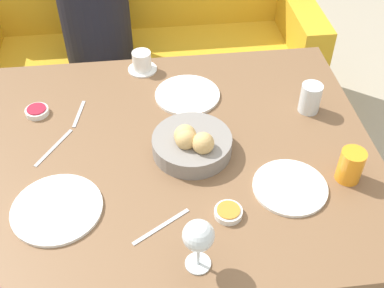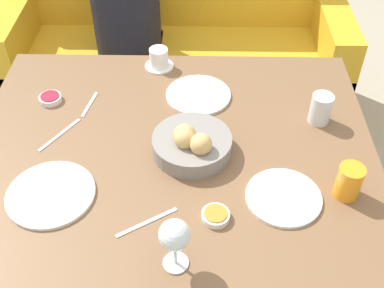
# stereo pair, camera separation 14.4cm
# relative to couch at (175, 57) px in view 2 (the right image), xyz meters

# --- Properties ---
(ground_plane) EXTENTS (10.00, 10.00, 0.00)m
(ground_plane) POSITION_rel_couch_xyz_m (0.05, -1.15, -0.33)
(ground_plane) COLOR #A89E89
(dining_table) EXTENTS (1.24, 1.02, 0.76)m
(dining_table) POSITION_rel_couch_xyz_m (0.05, -1.15, 0.33)
(dining_table) COLOR brown
(dining_table) RESTS_ON ground_plane
(couch) EXTENTS (1.72, 0.70, 0.91)m
(couch) POSITION_rel_couch_xyz_m (0.00, 0.00, 0.00)
(couch) COLOR gold
(couch) RESTS_ON ground_plane
(seated_person) EXTENTS (0.32, 0.42, 1.17)m
(seated_person) POSITION_rel_couch_xyz_m (-0.21, -0.15, 0.17)
(seated_person) COLOR #23232D
(seated_person) RESTS_ON ground_plane
(bread_basket) EXTENTS (0.24, 0.24, 0.11)m
(bread_basket) POSITION_rel_couch_xyz_m (0.11, -1.17, 0.47)
(bread_basket) COLOR gray
(bread_basket) RESTS_ON dining_table
(plate_near_left) EXTENTS (0.25, 0.25, 0.01)m
(plate_near_left) POSITION_rel_couch_xyz_m (-0.27, -1.34, 0.43)
(plate_near_left) COLOR white
(plate_near_left) RESTS_ON dining_table
(plate_near_right) EXTENTS (0.21, 0.21, 0.01)m
(plate_near_right) POSITION_rel_couch_xyz_m (0.37, -1.34, 0.43)
(plate_near_right) COLOR white
(plate_near_right) RESTS_ON dining_table
(plate_far_center) EXTENTS (0.22, 0.22, 0.01)m
(plate_far_center) POSITION_rel_couch_xyz_m (0.13, -0.89, 0.43)
(plate_far_center) COLOR white
(plate_far_center) RESTS_ON dining_table
(juice_glass) EXTENTS (0.07, 0.07, 0.10)m
(juice_glass) POSITION_rel_couch_xyz_m (0.54, -1.32, 0.48)
(juice_glass) COLOR orange
(juice_glass) RESTS_ON dining_table
(water_tumbler) EXTENTS (0.07, 0.07, 0.10)m
(water_tumbler) POSITION_rel_couch_xyz_m (0.52, -1.01, 0.48)
(water_tumbler) COLOR silver
(water_tumbler) RESTS_ON dining_table
(wine_glass) EXTENTS (0.08, 0.08, 0.16)m
(wine_glass) POSITION_rel_couch_xyz_m (0.08, -1.56, 0.54)
(wine_glass) COLOR silver
(wine_glass) RESTS_ON dining_table
(coffee_cup) EXTENTS (0.11, 0.11, 0.07)m
(coffee_cup) POSITION_rel_couch_xyz_m (-0.02, -0.72, 0.46)
(coffee_cup) COLOR white
(coffee_cup) RESTS_ON dining_table
(jam_bowl_berry) EXTENTS (0.08, 0.08, 0.02)m
(jam_bowl_berry) POSITION_rel_couch_xyz_m (-0.37, -0.93, 0.44)
(jam_bowl_berry) COLOR white
(jam_bowl_berry) RESTS_ON dining_table
(jam_bowl_honey) EXTENTS (0.08, 0.08, 0.02)m
(jam_bowl_honey) POSITION_rel_couch_xyz_m (0.18, -1.42, 0.44)
(jam_bowl_honey) COLOR white
(jam_bowl_honey) RESTS_ON dining_table
(fork_silver) EXTENTS (0.16, 0.10, 0.00)m
(fork_silver) POSITION_rel_couch_xyz_m (0.00, -1.43, 0.43)
(fork_silver) COLOR #B7B7BC
(fork_silver) RESTS_ON dining_table
(knife_silver) EXTENTS (0.11, 0.16, 0.00)m
(knife_silver) POSITION_rel_couch_xyz_m (-0.30, -1.10, 0.43)
(knife_silver) COLOR #B7B7BC
(knife_silver) RESTS_ON dining_table
(spoon_coffee) EXTENTS (0.04, 0.13, 0.00)m
(spoon_coffee) POSITION_rel_couch_xyz_m (-0.23, -0.95, 0.43)
(spoon_coffee) COLOR #B7B7BC
(spoon_coffee) RESTS_ON dining_table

